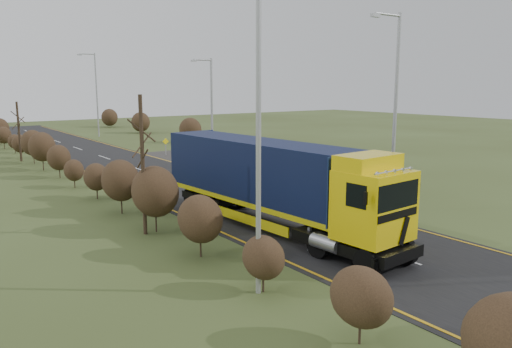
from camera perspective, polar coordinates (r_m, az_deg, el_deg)
The scene contains 14 objects.
ground at distance 22.71m, azimuth 7.03°, elevation -6.40°, with size 160.00×160.00×0.00m, color #37421C.
road at distance 30.56m, azimuth -5.81°, elevation -2.05°, with size 8.00×120.00×0.02m, color black.
layby at distance 42.28m, azimuth -4.99°, elevation 1.37°, with size 6.00×18.00×0.02m, color #2A2725.
lane_markings at distance 30.29m, azimuth -5.52°, elevation -2.11°, with size 7.52×116.00×0.01m.
hedgerow at distance 25.85m, azimuth -15.07°, elevation -0.95°, with size 2.24×102.04×6.05m.
lorry at distance 22.36m, azimuth 1.89°, elevation -0.57°, with size 3.15×14.56×4.02m.
car_red_hatchback at distance 40.47m, azimuth -5.59°, elevation 1.79°, with size 1.39×3.46×1.18m, color #A60813.
car_blue_sedan at distance 42.03m, azimuth -3.58°, elevation 2.15°, with size 1.28×3.67×1.21m, color #0A0E39.
streetlight_near at distance 25.93m, azimuth 15.47°, elevation 7.65°, with size 2.10×0.20×9.89m.
streetlight_mid at distance 39.15m, azimuth -5.20°, elevation 7.47°, with size 1.80×0.18×8.45m.
streetlight_far at distance 65.83m, azimuth -17.88°, elevation 9.05°, with size 2.18×0.21×10.31m.
left_pole at distance 14.84m, azimuth 0.28°, elevation 4.70°, with size 0.16×0.16×10.06m, color #A1A3A7.
speed_sign at distance 33.98m, azimuth 1.69°, elevation 1.85°, with size 0.61×0.10×2.21m.
warning_board at distance 46.76m, azimuth -10.29°, elevation 3.26°, with size 0.62×0.11×1.63m.
Camera 1 is at (-14.89, -15.90, 6.44)m, focal length 35.00 mm.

